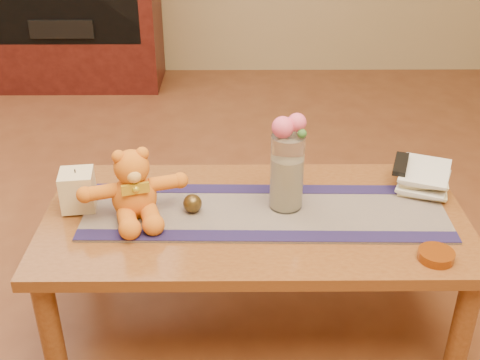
{
  "coord_description": "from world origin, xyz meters",
  "views": [
    {
      "loc": [
        -0.06,
        -1.69,
        1.53
      ],
      "look_at": [
        -0.05,
        0.0,
        0.58
      ],
      "focal_mm": 45.09,
      "sensor_mm": 36.0,
      "label": 1
    }
  ],
  "objects_px": {
    "teddy_bear": "(133,184)",
    "book_bottom": "(398,181)",
    "tv_remote": "(401,164)",
    "pillar_candle": "(78,190)",
    "glass_vase": "(287,172)",
    "amber_dish": "(436,255)",
    "bronze_ball": "(193,203)"
  },
  "relations": [
    {
      "from": "tv_remote",
      "to": "bronze_ball",
      "type": "bearing_deg",
      "value": -146.79
    },
    {
      "from": "bronze_ball",
      "to": "amber_dish",
      "type": "relative_size",
      "value": 0.59
    },
    {
      "from": "amber_dish",
      "to": "tv_remote",
      "type": "bearing_deg",
      "value": 90.91
    },
    {
      "from": "book_bottom",
      "to": "tv_remote",
      "type": "relative_size",
      "value": 1.39
    },
    {
      "from": "bronze_ball",
      "to": "tv_remote",
      "type": "height_order",
      "value": "tv_remote"
    },
    {
      "from": "pillar_candle",
      "to": "bronze_ball",
      "type": "relative_size",
      "value": 2.07
    },
    {
      "from": "teddy_bear",
      "to": "tv_remote",
      "type": "bearing_deg",
      "value": -4.9
    },
    {
      "from": "teddy_bear",
      "to": "book_bottom",
      "type": "height_order",
      "value": "teddy_bear"
    },
    {
      "from": "teddy_bear",
      "to": "amber_dish",
      "type": "bearing_deg",
      "value": -32.04
    },
    {
      "from": "glass_vase",
      "to": "book_bottom",
      "type": "bearing_deg",
      "value": 21.24
    },
    {
      "from": "tv_remote",
      "to": "amber_dish",
      "type": "relative_size",
      "value": 1.5
    },
    {
      "from": "bronze_ball",
      "to": "book_bottom",
      "type": "xyz_separation_m",
      "value": [
        0.73,
        0.2,
        -0.03
      ]
    },
    {
      "from": "teddy_bear",
      "to": "tv_remote",
      "type": "height_order",
      "value": "teddy_bear"
    },
    {
      "from": "glass_vase",
      "to": "book_bottom",
      "type": "distance_m",
      "value": 0.47
    },
    {
      "from": "book_bottom",
      "to": "tv_remote",
      "type": "height_order",
      "value": "tv_remote"
    },
    {
      "from": "glass_vase",
      "to": "bronze_ball",
      "type": "bearing_deg",
      "value": -173.88
    },
    {
      "from": "tv_remote",
      "to": "pillar_candle",
      "type": "bearing_deg",
      "value": -153.39
    },
    {
      "from": "glass_vase",
      "to": "teddy_bear",
      "type": "bearing_deg",
      "value": -175.04
    },
    {
      "from": "teddy_bear",
      "to": "tv_remote",
      "type": "xyz_separation_m",
      "value": [
        0.92,
        0.2,
        -0.04
      ]
    },
    {
      "from": "bronze_ball",
      "to": "tv_remote",
      "type": "distance_m",
      "value": 0.75
    },
    {
      "from": "glass_vase",
      "to": "bronze_ball",
      "type": "relative_size",
      "value": 4.14
    },
    {
      "from": "book_bottom",
      "to": "bronze_ball",
      "type": "bearing_deg",
      "value": -149.16
    },
    {
      "from": "bronze_ball",
      "to": "book_bottom",
      "type": "distance_m",
      "value": 0.76
    },
    {
      "from": "book_bottom",
      "to": "tv_remote",
      "type": "distance_m",
      "value": 0.08
    },
    {
      "from": "glass_vase",
      "to": "amber_dish",
      "type": "bearing_deg",
      "value": -34.35
    },
    {
      "from": "tv_remote",
      "to": "teddy_bear",
      "type": "bearing_deg",
      "value": -149.06
    },
    {
      "from": "glass_vase",
      "to": "amber_dish",
      "type": "relative_size",
      "value": 2.43
    },
    {
      "from": "amber_dish",
      "to": "teddy_bear",
      "type": "bearing_deg",
      "value": 165.02
    },
    {
      "from": "glass_vase",
      "to": "book_bottom",
      "type": "xyz_separation_m",
      "value": [
        0.42,
        0.16,
        -0.13
      ]
    },
    {
      "from": "bronze_ball",
      "to": "tv_remote",
      "type": "xyz_separation_m",
      "value": [
        0.73,
        0.19,
        0.05
      ]
    },
    {
      "from": "teddy_bear",
      "to": "book_bottom",
      "type": "xyz_separation_m",
      "value": [
        0.92,
        0.21,
        -0.11
      ]
    },
    {
      "from": "pillar_candle",
      "to": "book_bottom",
      "type": "distance_m",
      "value": 1.13
    }
  ]
}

